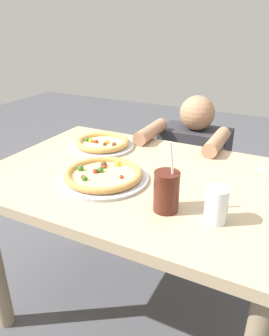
{
  "coord_description": "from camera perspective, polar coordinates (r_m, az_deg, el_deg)",
  "views": [
    {
      "loc": [
        0.51,
        -1.05,
        1.31
      ],
      "look_at": [
        -0.02,
        -0.01,
        0.78
      ],
      "focal_mm": 34.65,
      "sensor_mm": 36.0,
      "label": 1
    }
  ],
  "objects": [
    {
      "name": "drink_cup_colored",
      "position": [
        1.03,
        5.64,
        -4.11
      ],
      "size": [
        0.08,
        0.08,
        0.24
      ],
      "color": "#4C1E14",
      "rests_on": "dining_table"
    },
    {
      "name": "dining_table",
      "position": [
        1.35,
        0.97,
        -5.61
      ],
      "size": [
        1.22,
        0.84,
        0.75
      ],
      "color": "tan",
      "rests_on": "ground"
    },
    {
      "name": "diner_seated",
      "position": [
        1.97,
        9.93,
        -2.51
      ],
      "size": [
        0.41,
        0.52,
        0.94
      ],
      "color": "#333847",
      "rests_on": "ground"
    },
    {
      "name": "pizza_near",
      "position": [
        1.25,
        -5.51,
        -1.31
      ],
      "size": [
        0.35,
        0.35,
        0.04
      ],
      "color": "#B7B7BC",
      "rests_on": "dining_table"
    },
    {
      "name": "water_cup_clear",
      "position": [
        1.01,
        14.2,
        -6.24
      ],
      "size": [
        0.07,
        0.07,
        0.11
      ],
      "color": "silver",
      "rests_on": "dining_table"
    },
    {
      "name": "pizza_far",
      "position": [
        1.58,
        -5.67,
        4.31
      ],
      "size": [
        0.3,
        0.3,
        0.04
      ],
      "color": "#B7B7BC",
      "rests_on": "dining_table"
    },
    {
      "name": "ground_plane",
      "position": [
        1.75,
        0.81,
        -23.86
      ],
      "size": [
        8.0,
        8.0,
        0.0
      ],
      "primitive_type": "plane",
      "color": "#4C4C51"
    }
  ]
}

